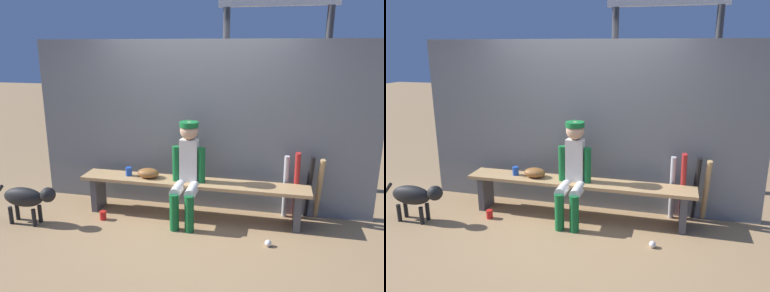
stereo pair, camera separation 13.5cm
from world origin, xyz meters
The scene contains 14 objects.
ground_plane centered at (0.00, 0.00, 0.00)m, with size 30.00×30.00×0.00m, color #9E7A51.
chainlink_fence centered at (0.00, 0.37, 1.10)m, with size 4.43×0.03×2.20m, color slate.
dugout_bench centered at (0.00, 0.00, 0.39)m, with size 2.86×0.36×0.49m.
player_seated centered at (-0.04, -0.11, 0.68)m, with size 0.41×0.55×1.24m.
baseball_glove centered at (-0.57, 0.00, 0.55)m, with size 0.28×0.20×0.12m, color brown.
bat_aluminum_silver centered at (1.14, 0.25, 0.41)m, with size 0.06×0.06×0.82m, color #B7B7BC.
bat_aluminum_red centered at (1.26, 0.22, 0.45)m, with size 0.06×0.06×0.91m, color #B22323.
bat_aluminum_black centered at (1.42, 0.28, 0.42)m, with size 0.06×0.06×0.85m, color black.
bat_wood_tan centered at (1.54, 0.28, 0.41)m, with size 0.06×0.06×0.82m, color tan.
baseball centered at (0.97, -0.52, 0.04)m, with size 0.07×0.07×0.07m, color white.
cup_on_ground centered at (-1.07, -0.31, 0.06)m, with size 0.08×0.08×0.11m, color red.
cup_on_bench centered at (-0.84, 0.02, 0.54)m, with size 0.08×0.08×0.11m, color #1E47AD.
scoreboard centered at (0.97, 1.41, 2.51)m, with size 1.94×0.27×3.64m.
dog centered at (-1.90, -0.61, 0.34)m, with size 0.84×0.20×0.49m.
Camera 1 is at (0.98, -4.28, 2.12)m, focal length 35.16 mm.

